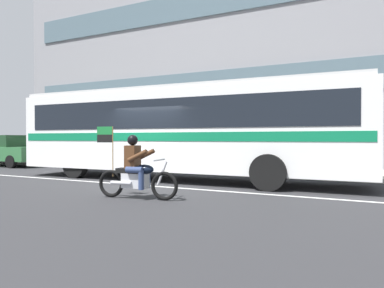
{
  "coord_description": "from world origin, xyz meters",
  "views": [
    {
      "loc": [
        6.37,
        -9.66,
        1.48
      ],
      "look_at": [
        1.94,
        -0.71,
        1.32
      ],
      "focal_mm": 32.58,
      "sensor_mm": 36.0,
      "label": 1
    }
  ],
  "objects_px": {
    "parked_sedan_curbside": "(8,150)",
    "fire_hydrant": "(328,164)",
    "motorcycle_with_rider": "(136,172)",
    "transit_bus": "(181,127)"
  },
  "relations": [
    {
      "from": "transit_bus",
      "to": "fire_hydrant",
      "type": "xyz_separation_m",
      "value": [
        4.62,
        3.04,
        -1.37
      ]
    },
    {
      "from": "motorcycle_with_rider",
      "to": "fire_hydrant",
      "type": "xyz_separation_m",
      "value": [
        3.8,
        6.9,
        -0.15
      ]
    },
    {
      "from": "parked_sedan_curbside",
      "to": "fire_hydrant",
      "type": "height_order",
      "value": "parked_sedan_curbside"
    },
    {
      "from": "motorcycle_with_rider",
      "to": "parked_sedan_curbside",
      "type": "xyz_separation_m",
      "value": [
        -12.05,
        5.25,
        0.18
      ]
    },
    {
      "from": "motorcycle_with_rider",
      "to": "fire_hydrant",
      "type": "relative_size",
      "value": 2.91
    },
    {
      "from": "transit_bus",
      "to": "motorcycle_with_rider",
      "type": "distance_m",
      "value": 4.13
    },
    {
      "from": "motorcycle_with_rider",
      "to": "parked_sedan_curbside",
      "type": "distance_m",
      "value": 13.15
    },
    {
      "from": "transit_bus",
      "to": "fire_hydrant",
      "type": "distance_m",
      "value": 5.7
    },
    {
      "from": "motorcycle_with_rider",
      "to": "transit_bus",
      "type": "bearing_deg",
      "value": 102.03
    },
    {
      "from": "parked_sedan_curbside",
      "to": "fire_hydrant",
      "type": "relative_size",
      "value": 5.92
    }
  ]
}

